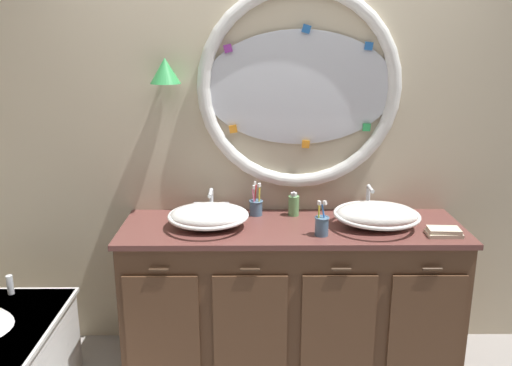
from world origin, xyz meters
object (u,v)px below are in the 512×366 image
at_px(sink_basin_right, 377,215).
at_px(toothbrush_holder_left, 256,206).
at_px(soap_dispenser, 294,205).
at_px(folded_hand_towel, 444,232).
at_px(sink_basin_left, 208,216).
at_px(toothbrush_holder_right, 322,225).

relative_size(sink_basin_right, toothbrush_holder_left, 2.31).
xyz_separation_m(soap_dispenser, folded_hand_towel, (0.77, -0.33, -0.04)).
xyz_separation_m(sink_basin_left, folded_hand_towel, (1.25, -0.13, -0.05)).
relative_size(toothbrush_holder_left, soap_dispenser, 1.38).
bearing_deg(toothbrush_holder_right, toothbrush_holder_left, 135.98).
relative_size(sink_basin_right, toothbrush_holder_right, 2.45).
bearing_deg(toothbrush_holder_right, sink_basin_right, 21.65).
distance_m(toothbrush_holder_right, soap_dispenser, 0.35).
relative_size(sink_basin_left, folded_hand_towel, 2.50).
bearing_deg(toothbrush_holder_left, toothbrush_holder_right, -44.02).
bearing_deg(soap_dispenser, toothbrush_holder_right, -69.28).
bearing_deg(toothbrush_holder_right, soap_dispenser, 110.72).
height_order(sink_basin_right, toothbrush_holder_right, toothbrush_holder_right).
bearing_deg(folded_hand_towel, toothbrush_holder_right, 179.21).
height_order(toothbrush_holder_left, folded_hand_towel, toothbrush_holder_left).
bearing_deg(sink_basin_left, toothbrush_holder_right, -11.73).
height_order(sink_basin_left, toothbrush_holder_right, toothbrush_holder_right).
distance_m(toothbrush_holder_left, soap_dispenser, 0.22).
xyz_separation_m(sink_basin_right, toothbrush_holder_left, (-0.66, 0.21, -0.02)).
distance_m(toothbrush_holder_left, toothbrush_holder_right, 0.48).
relative_size(sink_basin_left, toothbrush_holder_left, 2.18).
relative_size(sink_basin_left, sink_basin_right, 0.94).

